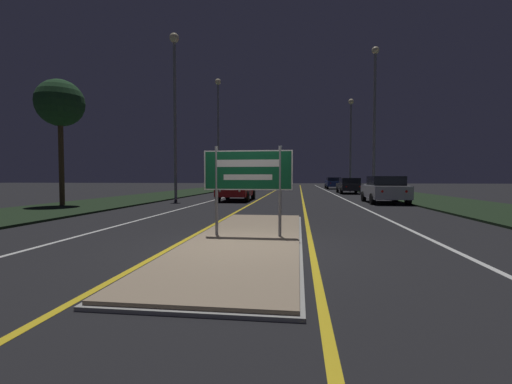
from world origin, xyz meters
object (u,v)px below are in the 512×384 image
highway_sign (248,174)px  streetlight_left_far (218,118)px  streetlight_right_near (375,105)px  car_receding_0 (385,189)px  car_receding_2 (333,183)px  car_approaching_1 (231,184)px  streetlight_left_near (175,88)px  car_approaching_0 (237,188)px  car_receding_1 (349,185)px  streetlight_right_far (351,131)px

highway_sign → streetlight_left_far: 25.87m
streetlight_right_near → car_receding_0: bearing=-94.0°
car_receding_0 → car_receding_2: bearing=91.1°
streetlight_right_near → car_receding_0: streetlight_right_near is taller
car_receding_0 → car_approaching_1: car_receding_0 is taller
streetlight_left_near → car_approaching_0: size_ratio=2.36×
car_approaching_0 → car_receding_2: bearing=70.3°
streetlight_left_near → streetlight_left_far: streetlight_left_far is taller
highway_sign → car_receding_1: size_ratio=0.43×
highway_sign → car_receding_1: 24.62m
streetlight_left_far → car_approaching_1: (0.81, 2.14, -6.32)m
car_receding_0 → car_receding_1: size_ratio=0.85×
streetlight_left_near → car_approaching_0: (3.94, 0.11, -6.35)m
car_approaching_0 → highway_sign: bearing=-78.6°
streetlight_left_near → streetlight_right_near: 13.36m
streetlight_left_near → car_receding_1: (12.33, 10.69, -6.37)m
car_receding_0 → car_receding_2: car_receding_0 is taller
streetlight_left_far → car_receding_1: size_ratio=2.25×
highway_sign → streetlight_left_far: (-6.51, 24.41, 5.57)m
car_receding_1 → highway_sign: bearing=-103.4°
streetlight_right_far → car_receding_2: (-0.89, 8.07, -5.38)m
highway_sign → streetlight_right_near: size_ratio=0.20×
streetlight_left_near → car_receding_0: streetlight_left_near is taller
streetlight_right_far → car_receding_2: 9.74m
car_approaching_0 → car_receding_0: bearing=-7.7°
streetlight_left_near → car_approaching_0: streetlight_left_near is taller
car_receding_0 → streetlight_right_far: bearing=88.5°
highway_sign → streetlight_left_far: bearing=104.9°
car_receding_1 → car_approaching_1: 11.68m
car_receding_2 → streetlight_left_near: bearing=-117.8°
streetlight_right_near → streetlight_right_far: bearing=89.4°
highway_sign → car_receding_0: size_ratio=0.50×
streetlight_left_far → streetlight_right_far: 13.48m
streetlight_right_far → car_receding_1: size_ratio=1.95×
highway_sign → car_approaching_1: bearing=102.1°
car_receding_2 → car_approaching_1: (-11.20, -9.71, 0.00)m
streetlight_left_far → car_receding_2: 18.02m
streetlight_left_near → streetlight_right_near: (12.91, 3.34, -0.70)m
streetlight_left_far → streetlight_right_far: size_ratio=1.15×
car_receding_0 → highway_sign: bearing=-116.1°
streetlight_left_near → car_receding_1: bearing=40.9°
streetlight_left_far → car_receding_0: streetlight_left_far is taller
streetlight_left_far → streetlight_right_near: 15.00m
car_receding_2 → streetlight_right_near: bearing=-87.8°
car_receding_0 → car_approaching_0: size_ratio=0.92×
streetlight_left_far → car_approaching_0: size_ratio=2.43×
car_receding_2 → streetlight_right_far: bearing=-83.7°
car_receding_1 → car_approaching_0: bearing=-128.4°
car_approaching_1 → car_receding_1: bearing=-13.0°
highway_sign → streetlight_left_near: streetlight_left_near is taller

